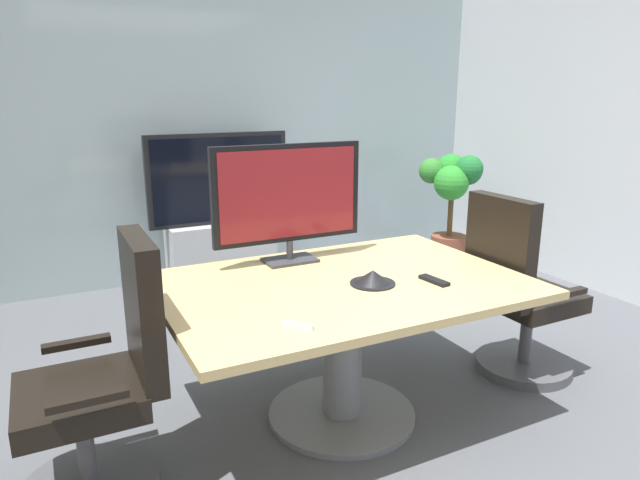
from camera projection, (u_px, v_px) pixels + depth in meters
ground_plane at (383, 443)px, 2.72m from camera, size 6.94×6.94×0.00m
wall_back_glass_partition at (201, 123)px, 4.93m from camera, size 5.67×0.10×2.75m
conference_table at (343, 318)px, 2.81m from camera, size 1.75×1.20×0.74m
office_chair_left at (105, 392)px, 2.30m from camera, size 0.60×0.57×1.09m
office_chair_right at (518, 302)px, 3.28m from camera, size 0.60×0.57×1.09m
tv_monitor at (288, 196)px, 3.00m from camera, size 0.84×0.18×0.64m
wall_display_unit at (221, 235)px, 4.87m from camera, size 1.20×0.36×1.31m
potted_plant at (453, 192)px, 5.32m from camera, size 0.66×0.54×1.08m
conference_phone at (373, 278)px, 2.72m from camera, size 0.22×0.22×0.07m
remote_control at (434, 280)px, 2.75m from camera, size 0.07×0.17×0.02m
whiteboard_marker at (298, 325)px, 2.22m from camera, size 0.10×0.11×0.02m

